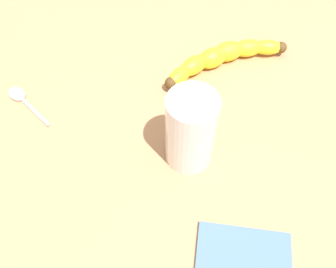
# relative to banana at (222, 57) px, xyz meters

# --- Properties ---
(wooden_tabletop) EXTENTS (1.20, 1.20, 0.03)m
(wooden_tabletop) POSITION_rel_banana_xyz_m (-0.10, 0.01, -0.03)
(wooden_tabletop) COLOR tan
(wooden_tabletop) RESTS_ON ground
(banana) EXTENTS (0.20, 0.15, 0.04)m
(banana) POSITION_rel_banana_xyz_m (0.00, 0.00, 0.00)
(banana) COLOR yellow
(banana) RESTS_ON wooden_tabletop
(smoothie_glass) EXTENTS (0.07, 0.07, 0.13)m
(smoothie_glass) POSITION_rel_banana_xyz_m (-0.20, -0.04, 0.04)
(smoothie_glass) COLOR silver
(smoothie_glass) RESTS_ON wooden_tabletop
(teaspoon) EXTENTS (0.04, 0.11, 0.01)m
(teaspoon) POSITION_rel_banana_xyz_m (-0.24, 0.26, -0.01)
(teaspoon) COLOR silver
(teaspoon) RESTS_ON wooden_tabletop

